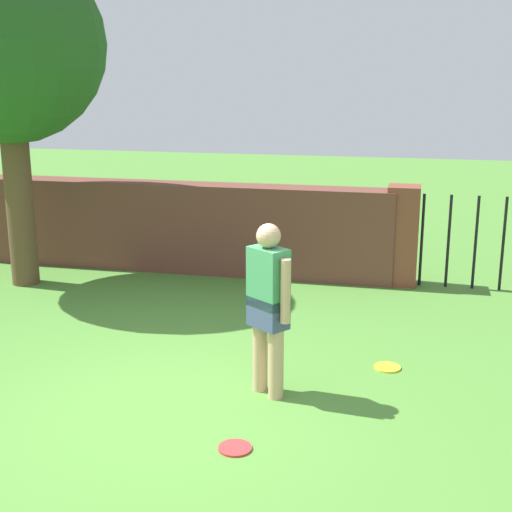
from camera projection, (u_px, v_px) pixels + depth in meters
ground_plane at (169, 411)px, 6.27m from camera, size 40.00×40.00×0.00m
brick_wall at (174, 227)px, 10.61m from camera, size 6.53×0.50×1.33m
tree at (6, 47)px, 9.26m from camera, size 2.61×2.61×4.58m
person at (268, 302)px, 6.38m from camera, size 0.45×0.39×1.62m
fence_gate at (490, 240)px, 9.62m from camera, size 2.77×0.44×1.40m
frisbee_yellow at (387, 367)px, 7.17m from camera, size 0.27×0.27×0.02m
frisbee_red at (235, 448)px, 5.63m from camera, size 0.27×0.27×0.02m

